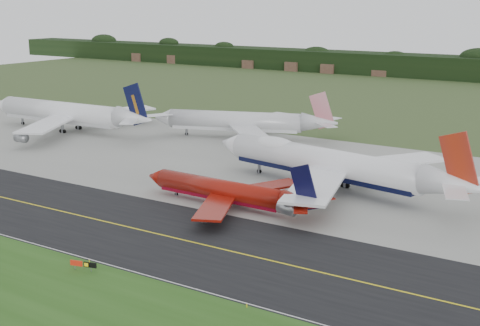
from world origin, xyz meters
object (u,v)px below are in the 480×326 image
object	(u,v)px
jet_ba_747	(331,164)
jet_navy_gold	(69,114)
taxiway_sign	(83,264)
jet_red_737	(229,192)
jet_star_tail	(245,122)

from	to	relation	value
jet_ba_747	jet_navy_gold	distance (m)	102.08
jet_ba_747	taxiway_sign	bearing A→B (deg)	-101.52
jet_ba_747	taxiway_sign	distance (m)	64.50
jet_ba_747	jet_navy_gold	bearing A→B (deg)	170.16
jet_red_737	jet_navy_gold	world-z (taller)	jet_navy_gold
jet_navy_gold	taxiway_sign	size ratio (longest dim) A/B	15.04
jet_navy_gold	jet_ba_747	bearing A→B (deg)	-9.84
jet_red_737	taxiway_sign	size ratio (longest dim) A/B	9.49
jet_navy_gold	taxiway_sign	xyz separation A→B (m)	(87.74, -80.48, -4.64)
jet_red_737	jet_navy_gold	size ratio (longest dim) A/B	0.63
jet_ba_747	jet_star_tail	size ratio (longest dim) A/B	1.23
jet_navy_gold	jet_star_tail	xyz separation A→B (m)	(53.61, 20.89, -0.68)
jet_red_737	taxiway_sign	bearing A→B (deg)	-91.00
jet_red_737	jet_navy_gold	distance (m)	97.24
jet_star_tail	taxiway_sign	size ratio (longest dim) A/B	12.43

